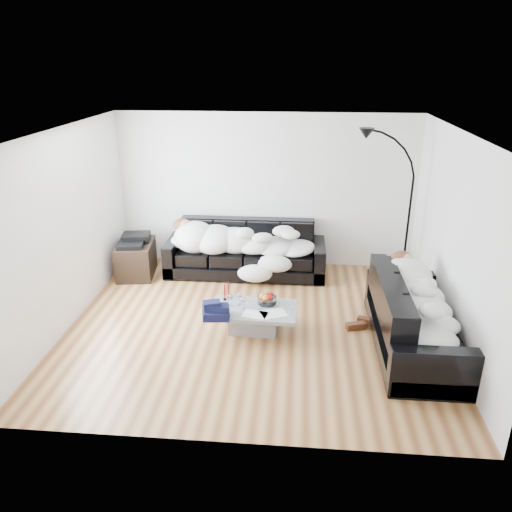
# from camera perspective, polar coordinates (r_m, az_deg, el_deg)

# --- Properties ---
(ground) EXTENTS (5.00, 5.00, 0.00)m
(ground) POSITION_cam_1_polar(r_m,az_deg,el_deg) (6.91, -0.22, -7.88)
(ground) COLOR brown
(ground) RESTS_ON ground
(wall_back) EXTENTS (5.00, 0.02, 2.60)m
(wall_back) POSITION_cam_1_polar(r_m,az_deg,el_deg) (8.51, 1.16, 7.41)
(wall_back) COLOR silver
(wall_back) RESTS_ON ground
(wall_left) EXTENTS (0.02, 4.50, 2.60)m
(wall_left) POSITION_cam_1_polar(r_m,az_deg,el_deg) (7.03, -20.99, 2.78)
(wall_left) COLOR silver
(wall_left) RESTS_ON ground
(wall_right) EXTENTS (0.02, 4.50, 2.60)m
(wall_right) POSITION_cam_1_polar(r_m,az_deg,el_deg) (6.63, 21.83, 1.53)
(wall_right) COLOR silver
(wall_right) RESTS_ON ground
(ceiling) EXTENTS (5.00, 5.00, 0.00)m
(ceiling) POSITION_cam_1_polar(r_m,az_deg,el_deg) (6.05, -0.26, 14.01)
(ceiling) COLOR white
(ceiling) RESTS_ON ground
(sofa_back) EXTENTS (2.64, 0.91, 0.86)m
(sofa_back) POSITION_cam_1_polar(r_m,az_deg,el_deg) (8.32, -1.22, 0.78)
(sofa_back) COLOR black
(sofa_back) RESTS_ON ground
(sofa_right) EXTENTS (0.94, 2.20, 0.89)m
(sofa_right) POSITION_cam_1_polar(r_m,az_deg,el_deg) (6.52, 17.77, -6.47)
(sofa_right) COLOR black
(sofa_right) RESTS_ON ground
(sleeper_back) EXTENTS (2.23, 0.77, 0.45)m
(sleeper_back) POSITION_cam_1_polar(r_m,az_deg,el_deg) (8.20, -1.26, 2.04)
(sleeper_back) COLOR white
(sleeper_back) RESTS_ON sofa_back
(sleeper_right) EXTENTS (0.80, 1.89, 0.46)m
(sleeper_right) POSITION_cam_1_polar(r_m,az_deg,el_deg) (6.43, 17.98, -4.86)
(sleeper_right) COLOR white
(sleeper_right) RESTS_ON sofa_right
(teal_cushion) EXTENTS (0.42, 0.38, 0.20)m
(teal_cushion) POSITION_cam_1_polar(r_m,az_deg,el_deg) (6.99, 16.44, -1.84)
(teal_cushion) COLOR #0D5C41
(teal_cushion) RESTS_ON sofa_right
(coffee_table) EXTENTS (1.16, 0.71, 0.33)m
(coffee_table) POSITION_cam_1_polar(r_m,az_deg,el_deg) (6.70, -0.29, -7.26)
(coffee_table) COLOR #939699
(coffee_table) RESTS_ON ground
(fruit_bowl) EXTENTS (0.26, 0.26, 0.16)m
(fruit_bowl) POSITION_cam_1_polar(r_m,az_deg,el_deg) (6.71, 1.27, -4.82)
(fruit_bowl) COLOR white
(fruit_bowl) RESTS_ON coffee_table
(wine_glass_a) EXTENTS (0.08, 0.08, 0.18)m
(wine_glass_a) POSITION_cam_1_polar(r_m,az_deg,el_deg) (6.68, -1.92, -4.87)
(wine_glass_a) COLOR white
(wine_glass_a) RESTS_ON coffee_table
(wine_glass_b) EXTENTS (0.09, 0.09, 0.17)m
(wine_glass_b) POSITION_cam_1_polar(r_m,az_deg,el_deg) (6.66, -2.88, -5.05)
(wine_glass_b) COLOR white
(wine_glass_b) RESTS_ON coffee_table
(wine_glass_c) EXTENTS (0.08, 0.08, 0.18)m
(wine_glass_c) POSITION_cam_1_polar(r_m,az_deg,el_deg) (6.56, -1.40, -5.42)
(wine_glass_c) COLOR white
(wine_glass_c) RESTS_ON coffee_table
(candle_left) EXTENTS (0.05, 0.05, 0.23)m
(candle_left) POSITION_cam_1_polar(r_m,az_deg,el_deg) (6.80, -3.60, -4.17)
(candle_left) COLOR maroon
(candle_left) RESTS_ON coffee_table
(candle_right) EXTENTS (0.05, 0.05, 0.24)m
(candle_right) POSITION_cam_1_polar(r_m,az_deg,el_deg) (6.84, -3.12, -3.92)
(candle_right) COLOR maroon
(candle_right) RESTS_ON coffee_table
(newspaper_a) EXTENTS (0.40, 0.36, 0.01)m
(newspaper_a) POSITION_cam_1_polar(r_m,az_deg,el_deg) (6.49, 2.02, -6.57)
(newspaper_a) COLOR silver
(newspaper_a) RESTS_ON coffee_table
(newspaper_b) EXTENTS (0.35, 0.28, 0.01)m
(newspaper_b) POSITION_cam_1_polar(r_m,az_deg,el_deg) (6.46, -0.11, -6.67)
(newspaper_b) COLOR silver
(newspaper_b) RESTS_ON coffee_table
(navy_jacket) EXTENTS (0.46, 0.43, 0.18)m
(navy_jacket) POSITION_cam_1_polar(r_m,az_deg,el_deg) (6.39, -4.75, -5.45)
(navy_jacket) COLOR black
(navy_jacket) RESTS_ON coffee_table
(shoes) EXTENTS (0.47, 0.36, 0.10)m
(shoes) POSITION_cam_1_polar(r_m,az_deg,el_deg) (6.99, 11.93, -7.54)
(shoes) COLOR #472311
(shoes) RESTS_ON ground
(av_cabinet) EXTENTS (0.67, 0.89, 0.56)m
(av_cabinet) POSITION_cam_1_polar(r_m,az_deg,el_deg) (8.55, -13.54, -0.33)
(av_cabinet) COLOR black
(av_cabinet) RESTS_ON ground
(stereo) EXTENTS (0.48, 0.40, 0.13)m
(stereo) POSITION_cam_1_polar(r_m,az_deg,el_deg) (8.43, -13.75, 1.85)
(stereo) COLOR black
(stereo) RESTS_ON av_cabinet
(floor_lamp) EXTENTS (0.85, 0.57, 2.17)m
(floor_lamp) POSITION_cam_1_polar(r_m,az_deg,el_deg) (8.04, 17.03, 3.95)
(floor_lamp) COLOR black
(floor_lamp) RESTS_ON ground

